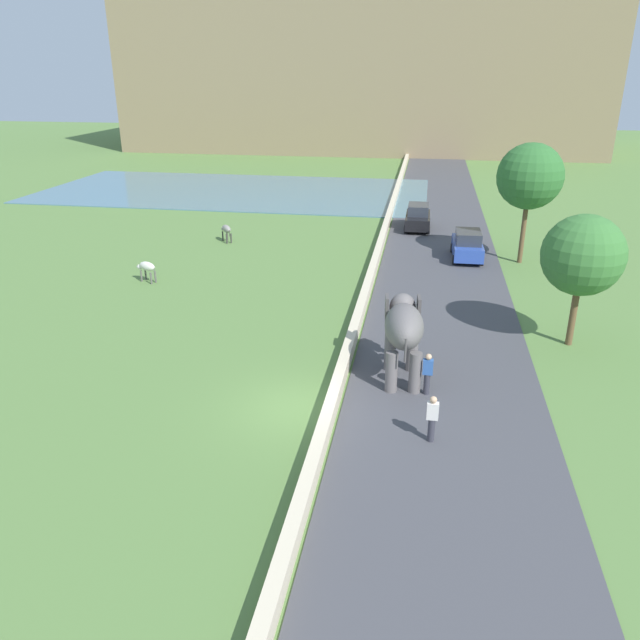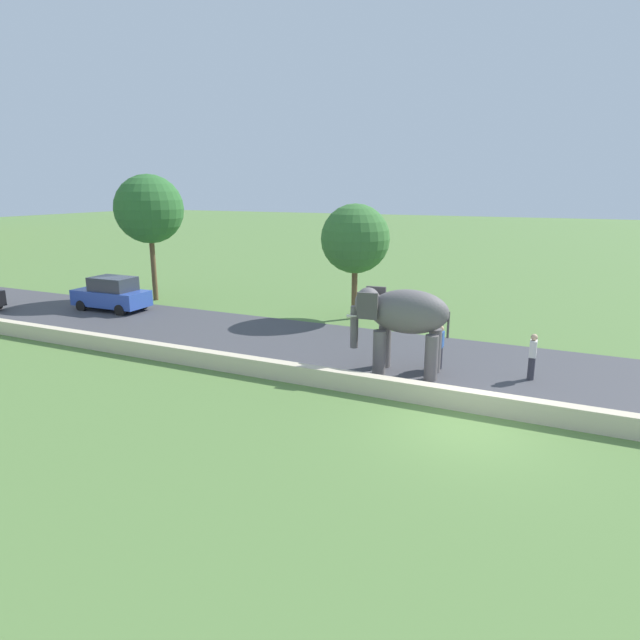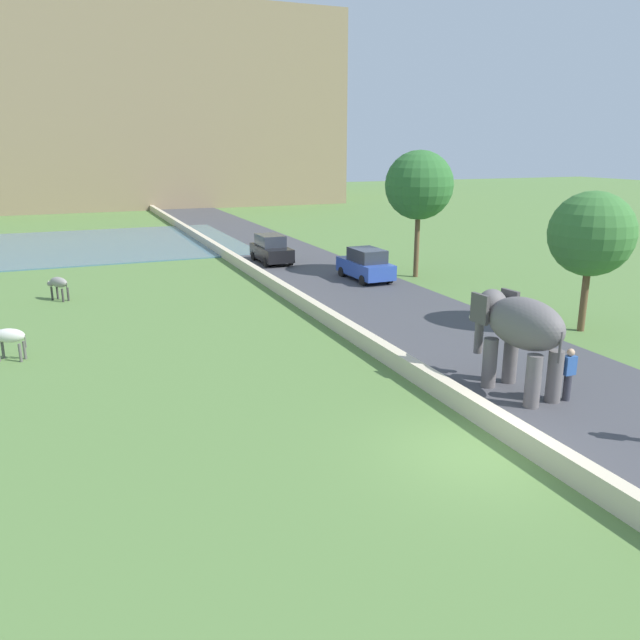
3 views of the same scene
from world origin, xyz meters
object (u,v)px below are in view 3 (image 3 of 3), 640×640
at_px(car_blue, 366,265).
at_px(cow_white, 8,337).
at_px(elephant, 519,328).
at_px(cow_grey, 58,283).
at_px(person_beside_elephant, 569,374).
at_px(car_black, 271,249).

xyz_separation_m(car_blue, cow_white, (-17.39, -7.34, -0.06)).
height_order(elephant, cow_grey, elephant).
bearing_deg(car_blue, person_beside_elephant, -97.19).
bearing_deg(elephant, cow_white, 147.37).
distance_m(elephant, cow_white, 16.93).
xyz_separation_m(car_black, cow_white, (-14.24, -14.43, -0.06)).
distance_m(car_black, cow_white, 20.27).
bearing_deg(cow_grey, cow_white, -100.71).
bearing_deg(cow_white, elephant, -32.63).
relative_size(elephant, cow_grey, 2.71).
bearing_deg(car_blue, car_black, 113.96).
bearing_deg(cow_white, person_beside_elephant, -34.02).
bearing_deg(car_black, car_blue, -66.04).
height_order(person_beside_elephant, cow_grey, person_beside_elephant).
distance_m(person_beside_elephant, car_blue, 17.72).
height_order(car_black, cow_grey, car_black).
xyz_separation_m(elephant, person_beside_elephant, (0.95, -1.14, -1.16)).
bearing_deg(cow_grey, elephant, -55.03).
distance_m(cow_white, cow_grey, 9.00).
xyz_separation_m(elephant, car_black, (0.02, 23.53, -1.14)).
bearing_deg(cow_grey, car_black, 23.97).
bearing_deg(elephant, person_beside_elephant, -50.11).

